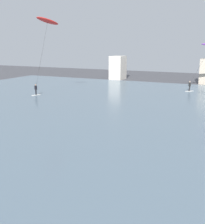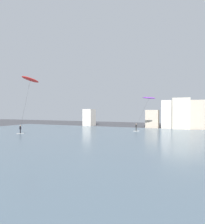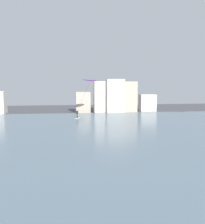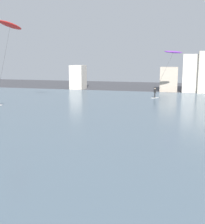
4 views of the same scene
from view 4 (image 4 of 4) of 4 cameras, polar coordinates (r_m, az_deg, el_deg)
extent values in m
cube|color=slate|center=(32.42, 12.46, -1.53)|extent=(84.00, 52.00, 0.10)
cube|color=beige|center=(63.61, -4.74, 6.74)|extent=(2.72, 3.74, 5.07)
cube|color=#B7A893|center=(60.37, 12.74, 6.21)|extent=(3.39, 2.85, 4.84)
cube|color=beige|center=(59.53, 17.09, 7.16)|extent=(3.82, 2.70, 7.34)
cube|color=silver|center=(49.42, 10.09, 2.74)|extent=(1.23, 1.36, 0.06)
cylinder|color=black|center=(49.36, 10.10, 3.22)|extent=(0.20, 0.20, 0.78)
cube|color=black|center=(49.28, 10.13, 4.01)|extent=(0.40, 0.39, 0.60)
sphere|color=beige|center=(49.24, 10.15, 4.49)|extent=(0.20, 0.20, 0.20)
cylinder|color=#333333|center=(49.51, 11.83, 7.54)|extent=(2.67, 1.13, 6.23)
ellipsoid|color=purple|center=(49.96, 13.55, 11.24)|extent=(3.12, 1.90, 0.57)
cylinder|color=#333333|center=(41.88, -18.66, 8.93)|extent=(2.83, 0.23, 9.46)
ellipsoid|color=red|center=(41.25, -17.46, 15.78)|extent=(2.36, 3.68, 1.41)
camera|label=1|loc=(3.80, 110.65, 13.43)|focal=47.09mm
camera|label=2|loc=(8.01, 73.25, -9.87)|focal=32.69mm
camera|label=3|loc=(6.68, -108.50, 0.27)|focal=43.25mm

